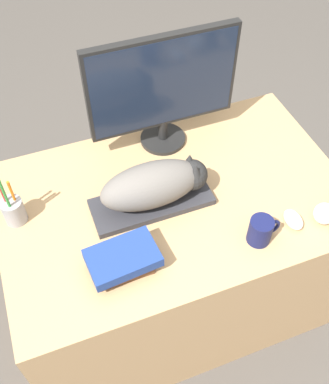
{
  "coord_description": "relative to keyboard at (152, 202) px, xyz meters",
  "views": [
    {
      "loc": [
        -0.39,
        -0.53,
        1.95
      ],
      "look_at": [
        -0.04,
        0.38,
        0.79
      ],
      "focal_mm": 42.0,
      "sensor_mm": 36.0,
      "label": 1
    }
  ],
  "objects": [
    {
      "name": "coffee_mug",
      "position": [
        0.28,
        -0.26,
        0.04
      ],
      "size": [
        0.11,
        0.08,
        0.1
      ],
      "color": "#141947",
      "rests_on": "desk"
    },
    {
      "name": "baseball",
      "position": [
        0.51,
        -0.27,
        0.02
      ],
      "size": [
        0.07,
        0.07,
        0.07
      ],
      "color": "silver",
      "rests_on": "desk"
    },
    {
      "name": "book_stack",
      "position": [
        -0.17,
        -0.21,
        0.03
      ],
      "size": [
        0.22,
        0.15,
        0.08
      ],
      "color": "brown",
      "rests_on": "desk"
    },
    {
      "name": "keyboard",
      "position": [
        0.0,
        0.0,
        0.0
      ],
      "size": [
        0.42,
        0.16,
        0.02
      ],
      "color": "#2D2D33",
      "rests_on": "desk"
    },
    {
      "name": "pen_cup",
      "position": [
        -0.45,
        0.1,
        0.04
      ],
      "size": [
        0.07,
        0.07,
        0.23
      ],
      "color": "#939399",
      "rests_on": "desk"
    },
    {
      "name": "monitor",
      "position": [
        0.15,
        0.28,
        0.24
      ],
      "size": [
        0.55,
        0.17,
        0.45
      ],
      "color": "black",
      "rests_on": "desk"
    },
    {
      "name": "ground_plane",
      "position": [
        0.09,
        -0.39,
        -0.74
      ],
      "size": [
        12.0,
        12.0,
        0.0
      ],
      "primitive_type": "plane",
      "color": "#4C4742"
    },
    {
      "name": "cat",
      "position": [
        0.02,
        0.0,
        0.09
      ],
      "size": [
        0.37,
        0.16,
        0.15
      ],
      "color": "#66605B",
      "rests_on": "keyboard"
    },
    {
      "name": "desk",
      "position": [
        0.09,
        0.0,
        -0.38
      ],
      "size": [
        1.23,
        0.78,
        0.73
      ],
      "color": "tan",
      "rests_on": "ground_plane"
    },
    {
      "name": "computer_mouse",
      "position": [
        0.41,
        -0.24,
        0.01
      ],
      "size": [
        0.05,
        0.08,
        0.04
      ],
      "color": "silver",
      "rests_on": "desk"
    }
  ]
}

